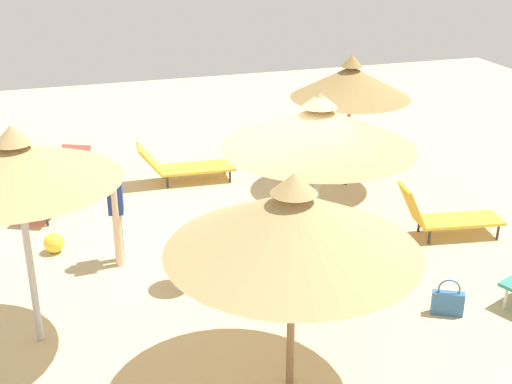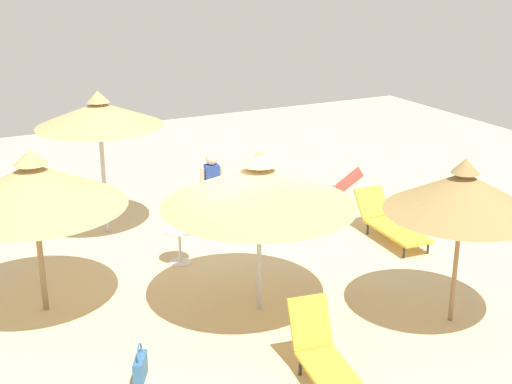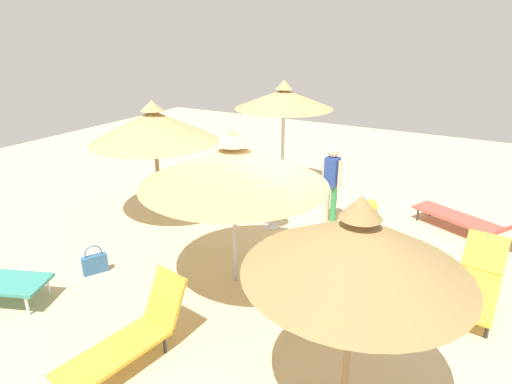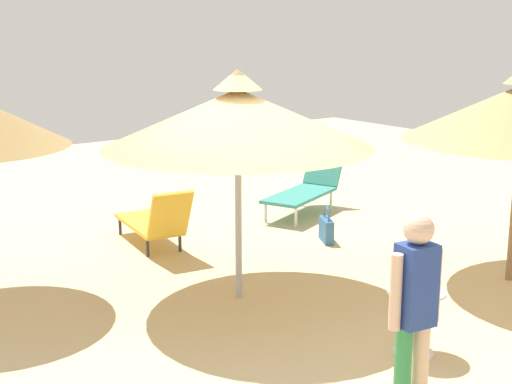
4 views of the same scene
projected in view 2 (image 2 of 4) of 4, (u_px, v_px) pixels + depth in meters
The scene contains 12 objects.
ground at pixel (248, 287), 11.80m from camera, with size 24.00×24.00×0.10m, color beige.
parasol_umbrella_back at pixel (259, 185), 10.32m from camera, with size 2.93×2.93×2.57m.
parasol_umbrella_near_right at pixel (99, 114), 13.23m from camera, with size 2.40×2.40×2.82m.
parasol_umbrella_far_left at pixel (463, 192), 9.99m from camera, with size 2.25×2.25×2.56m.
parasol_umbrella_edge at pixel (33, 185), 10.32m from camera, with size 2.74×2.74×2.58m.
lounge_chair_front at pixel (311, 188), 15.46m from camera, with size 1.49×2.30×0.75m.
lounge_chair_near_left at pixel (390, 222), 13.55m from camera, with size 1.92×0.74×0.80m.
lounge_chair_far_right at pixel (327, 360), 8.94m from camera, with size 1.79×0.80×0.94m.
person_standing_back at pixel (212, 190), 13.42m from camera, with size 0.26×0.45×1.70m.
handbag at pixel (140, 367), 9.12m from camera, with size 0.43×0.31×0.53m.
side_table_round at pixel (180, 240), 12.47m from camera, with size 0.55×0.55×0.64m.
beach_ball at pixel (223, 209), 14.76m from camera, with size 0.32×0.32×0.32m, color yellow.
Camera 2 is at (-9.55, 4.66, 5.31)m, focal length 49.42 mm.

